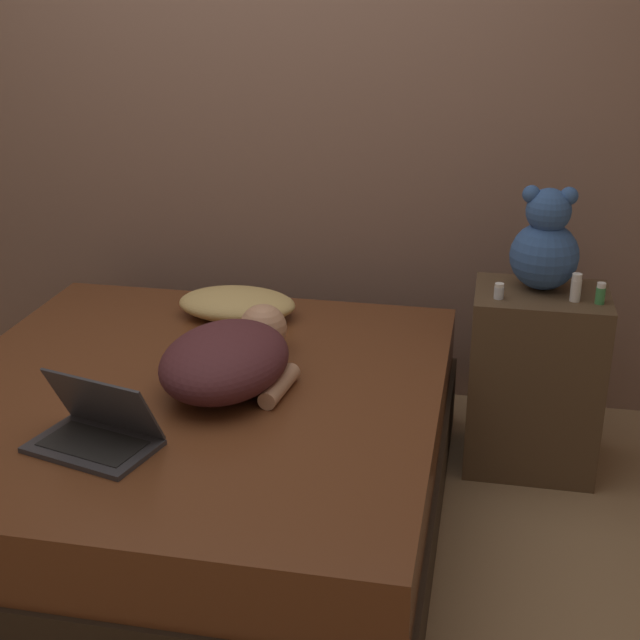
# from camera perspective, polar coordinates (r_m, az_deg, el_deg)

# --- Properties ---
(ground_plane) EXTENTS (12.00, 12.00, 0.00)m
(ground_plane) POSITION_cam_1_polar(r_m,az_deg,el_deg) (3.27, -7.95, -12.37)
(ground_plane) COLOR #937551
(wall_back) EXTENTS (8.00, 0.06, 2.60)m
(wall_back) POSITION_cam_1_polar(r_m,az_deg,el_deg) (3.88, -3.20, 14.01)
(wall_back) COLOR #846656
(wall_back) RESTS_ON ground_plane
(bed) EXTENTS (1.71, 1.81, 0.52)m
(bed) POSITION_cam_1_polar(r_m,az_deg,el_deg) (3.14, -8.20, -8.49)
(bed) COLOR #2D2319
(bed) RESTS_ON ground_plane
(nightstand) EXTENTS (0.49, 0.38, 0.71)m
(nightstand) POSITION_cam_1_polar(r_m,az_deg,el_deg) (3.49, 13.55, -3.77)
(nightstand) COLOR brown
(nightstand) RESTS_ON ground_plane
(pillow) EXTENTS (0.47, 0.31, 0.11)m
(pillow) POSITION_cam_1_polar(r_m,az_deg,el_deg) (3.55, -5.34, 1.03)
(pillow) COLOR tan
(pillow) RESTS_ON bed
(person_lying) EXTENTS (0.46, 0.72, 0.21)m
(person_lying) POSITION_cam_1_polar(r_m,az_deg,el_deg) (2.96, -5.78, -2.41)
(person_lying) COLOR #4C2328
(person_lying) RESTS_ON bed
(laptop) EXTENTS (0.40, 0.31, 0.22)m
(laptop) POSITION_cam_1_polar(r_m,az_deg,el_deg) (2.69, -14.09, -6.84)
(laptop) COLOR #333338
(laptop) RESTS_ON bed
(teddy_bear) EXTENTS (0.25, 0.25, 0.38)m
(teddy_bear) POSITION_cam_1_polar(r_m,az_deg,el_deg) (3.35, 14.22, 4.68)
(teddy_bear) COLOR #335693
(teddy_bear) RESTS_ON nightstand
(bottle_white) EXTENTS (0.04, 0.04, 0.10)m
(bottle_white) POSITION_cam_1_polar(r_m,az_deg,el_deg) (3.28, 16.06, 2.00)
(bottle_white) COLOR white
(bottle_white) RESTS_ON nightstand
(bottle_clear) EXTENTS (0.04, 0.04, 0.06)m
(bottle_clear) POSITION_cam_1_polar(r_m,az_deg,el_deg) (3.25, 11.38, 1.82)
(bottle_clear) COLOR silver
(bottle_clear) RESTS_ON nightstand
(bottle_green) EXTENTS (0.03, 0.03, 0.08)m
(bottle_green) POSITION_cam_1_polar(r_m,az_deg,el_deg) (3.29, 17.51, 1.62)
(bottle_green) COLOR #3D8E4C
(bottle_green) RESTS_ON nightstand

